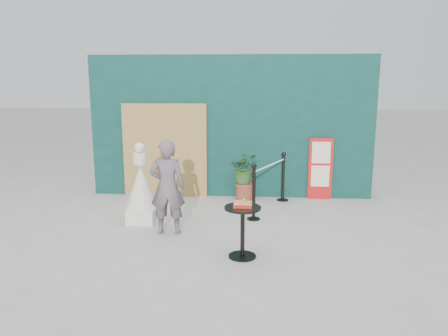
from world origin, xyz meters
TOP-DOWN VIEW (x-y plane):
  - ground at (0.00, 0.00)m, footprint 60.00×60.00m
  - back_wall at (0.00, 3.15)m, footprint 6.00×0.30m
  - bamboo_fence at (-1.40, 2.94)m, footprint 1.80×0.08m
  - woman at (-0.88, 0.65)m, footprint 0.60×0.41m
  - menu_board at (1.90, 2.95)m, footprint 0.50×0.07m
  - statue at (-1.46, 1.17)m, footprint 0.56×0.56m
  - cafe_table at (0.37, -0.26)m, footprint 0.52×0.52m
  - food_basket at (0.38, -0.26)m, footprint 0.26×0.19m
  - planter at (0.31, 2.80)m, footprint 0.59×0.51m
  - stanchion_barrier at (0.82, 2.11)m, footprint 0.84×1.54m

SIDE VIEW (x-z plane):
  - ground at x=0.00m, z-range 0.00..0.00m
  - stanchion_barrier at x=0.82m, z-range -0.02..1.01m
  - cafe_table at x=0.37m, z-range 0.12..0.87m
  - planter at x=0.31m, z-range 0.08..1.08m
  - statue at x=-1.46m, z-range -0.13..1.30m
  - menu_board at x=1.90m, z-range 0.00..1.30m
  - woman at x=-0.88m, z-range 0.00..1.57m
  - food_basket at x=0.38m, z-range 0.73..0.84m
  - bamboo_fence at x=-1.40m, z-range 0.00..2.00m
  - back_wall at x=0.00m, z-range 0.00..3.00m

